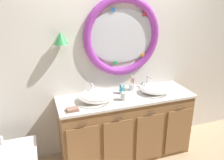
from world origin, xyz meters
TOP-DOWN VIEW (x-y plane):
  - back_wall_assembly at (0.00, 0.58)m, footprint 6.40×0.26m
  - vanity_counter at (0.04, 0.27)m, footprint 1.77×0.61m
  - sink_basin_left at (-0.36, 0.24)m, footprint 0.43×0.43m
  - sink_basin_right at (0.44, 0.24)m, footprint 0.40×0.40m
  - faucet_set_left at (-0.36, 0.47)m, footprint 0.22×0.14m
  - faucet_set_right at (0.44, 0.46)m, footprint 0.20×0.15m
  - toothbrush_holder_left at (-0.04, 0.16)m, footprint 0.09×0.09m
  - toothbrush_holder_right at (0.19, 0.43)m, footprint 0.10×0.10m
  - soap_dispenser at (0.02, 0.36)m, footprint 0.07×0.07m
  - folded_hand_towel at (-0.69, 0.09)m, footprint 0.14×0.10m

SIDE VIEW (x-z plane):
  - vanity_counter at x=0.04m, z-range 0.00..0.89m
  - folded_hand_towel at x=-0.69m, z-range 0.89..0.92m
  - toothbrush_holder_right at x=0.19m, z-range 0.83..1.05m
  - sink_basin_right at x=0.44m, z-range 0.89..1.00m
  - toothbrush_holder_left at x=-0.04m, z-range 0.85..1.05m
  - soap_dispenser at x=0.02m, z-range 0.88..1.02m
  - faucet_set_left at x=-0.36m, z-range 0.87..1.03m
  - sink_basin_left at x=-0.36m, z-range 0.89..1.02m
  - faucet_set_right at x=0.44m, z-range 0.87..1.05m
  - back_wall_assembly at x=0.00m, z-range 0.03..2.63m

